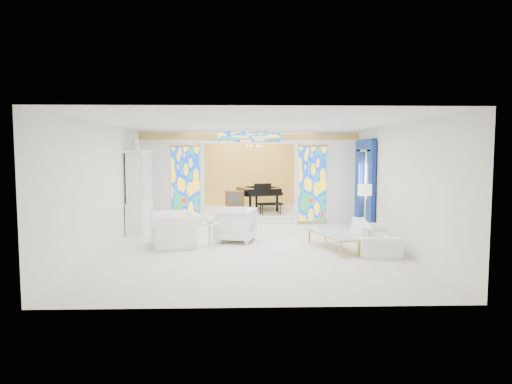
{
  "coord_description": "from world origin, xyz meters",
  "views": [
    {
      "loc": [
        -0.23,
        -12.67,
        2.33
      ],
      "look_at": [
        0.16,
        0.2,
        1.2
      ],
      "focal_mm": 32.0,
      "sensor_mm": 36.0,
      "label": 1
    }
  ],
  "objects_px": {
    "china_cabinet": "(139,192)",
    "sofa": "(375,235)",
    "armchair_right": "(235,225)",
    "grand_piano": "(261,191)",
    "armchair_left": "(175,230)",
    "coffee_table": "(333,234)",
    "tv_console": "(235,198)"
  },
  "relations": [
    {
      "from": "coffee_table",
      "to": "china_cabinet",
      "type": "bearing_deg",
      "value": 153.58
    },
    {
      "from": "armchair_left",
      "to": "sofa",
      "type": "bearing_deg",
      "value": 68.18
    },
    {
      "from": "armchair_left",
      "to": "armchair_right",
      "type": "relative_size",
      "value": 1.3
    },
    {
      "from": "coffee_table",
      "to": "sofa",
      "type": "bearing_deg",
      "value": 1.64
    },
    {
      "from": "armchair_left",
      "to": "china_cabinet",
      "type": "bearing_deg",
      "value": -163.59
    },
    {
      "from": "china_cabinet",
      "to": "sofa",
      "type": "relative_size",
      "value": 1.2
    },
    {
      "from": "tv_console",
      "to": "grand_piano",
      "type": "bearing_deg",
      "value": 35.08
    },
    {
      "from": "china_cabinet",
      "to": "sofa",
      "type": "distance_m",
      "value": 6.72
    },
    {
      "from": "armchair_left",
      "to": "armchair_right",
      "type": "height_order",
      "value": "armchair_right"
    },
    {
      "from": "armchair_left",
      "to": "coffee_table",
      "type": "height_order",
      "value": "armchair_left"
    },
    {
      "from": "armchair_left",
      "to": "sofa",
      "type": "height_order",
      "value": "armchair_left"
    },
    {
      "from": "china_cabinet",
      "to": "tv_console",
      "type": "height_order",
      "value": "china_cabinet"
    },
    {
      "from": "china_cabinet",
      "to": "coffee_table",
      "type": "height_order",
      "value": "china_cabinet"
    },
    {
      "from": "coffee_table",
      "to": "armchair_right",
      "type": "bearing_deg",
      "value": 155.53
    },
    {
      "from": "grand_piano",
      "to": "tv_console",
      "type": "distance_m",
      "value": 1.28
    },
    {
      "from": "coffee_table",
      "to": "grand_piano",
      "type": "height_order",
      "value": "grand_piano"
    },
    {
      "from": "armchair_right",
      "to": "coffee_table",
      "type": "distance_m",
      "value": 2.57
    },
    {
      "from": "armchair_left",
      "to": "sofa",
      "type": "xyz_separation_m",
      "value": [
        4.84,
        -0.46,
        -0.08
      ]
    },
    {
      "from": "sofa",
      "to": "coffee_table",
      "type": "bearing_deg",
      "value": 98.98
    },
    {
      "from": "coffee_table",
      "to": "tv_console",
      "type": "distance_m",
      "value": 6.03
    },
    {
      "from": "sofa",
      "to": "tv_console",
      "type": "relative_size",
      "value": 2.96
    },
    {
      "from": "china_cabinet",
      "to": "armchair_right",
      "type": "height_order",
      "value": "china_cabinet"
    },
    {
      "from": "tv_console",
      "to": "coffee_table",
      "type": "bearing_deg",
      "value": -70.43
    },
    {
      "from": "armchair_right",
      "to": "grand_piano",
      "type": "xyz_separation_m",
      "value": [
        0.88,
        5.24,
        0.43
      ]
    },
    {
      "from": "china_cabinet",
      "to": "coffee_table",
      "type": "relative_size",
      "value": 1.46
    },
    {
      "from": "armchair_left",
      "to": "grand_piano",
      "type": "distance_m",
      "value": 6.29
    },
    {
      "from": "china_cabinet",
      "to": "grand_piano",
      "type": "distance_m",
      "value": 5.27
    },
    {
      "from": "armchair_right",
      "to": "sofa",
      "type": "relative_size",
      "value": 0.43
    },
    {
      "from": "armchair_right",
      "to": "coffee_table",
      "type": "xyz_separation_m",
      "value": [
        2.34,
        -1.07,
        -0.08
      ]
    },
    {
      "from": "armchair_right",
      "to": "china_cabinet",
      "type": "bearing_deg",
      "value": -104.09
    },
    {
      "from": "armchair_left",
      "to": "coffee_table",
      "type": "xyz_separation_m",
      "value": [
        3.81,
        -0.49,
        -0.05
      ]
    },
    {
      "from": "china_cabinet",
      "to": "coffee_table",
      "type": "xyz_separation_m",
      "value": [
        5.15,
        -2.56,
        -0.8
      ]
    }
  ]
}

